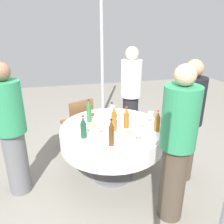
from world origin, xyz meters
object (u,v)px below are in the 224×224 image
object	(u,v)px
plate_south	(92,115)
bottle_amber_inner	(157,121)
person_north	(188,121)
person_outer	(11,130)
wine_glass_front	(143,121)
person_front	(131,94)
plate_left	(117,116)
bottle_green_far	(89,111)
bottle_dark_green_rear	(83,128)
bottle_amber_front	(114,119)
plate_mid	(94,127)
dining_table	(112,136)
wine_glass_rear	(139,133)
plate_near	(129,134)
person_west	(177,146)
wine_glass_inner	(110,114)
bottle_brown_north	(111,133)
chair_far	(79,120)
bottle_amber_outer	(126,118)
bottle_clear_west	(111,115)
wine_glass_far	(100,127)
wine_glass_left	(151,115)

from	to	relation	value
plate_south	bottle_amber_inner	bearing A→B (deg)	46.96
person_north	person_outer	bearing A→B (deg)	-80.49
wine_glass_front	person_front	size ratio (longest dim) A/B	0.09
plate_left	bottle_green_far	bearing A→B (deg)	-77.25
bottle_dark_green_rear	bottle_amber_front	bearing A→B (deg)	104.18
bottle_amber_inner	plate_mid	distance (m)	0.77
dining_table	person_outer	world-z (taller)	person_outer
bottle_green_far	wine_glass_rear	distance (m)	0.81
plate_near	person_west	distance (m)	0.64
wine_glass_inner	person_outer	distance (m)	1.21
bottle_brown_north	person_front	world-z (taller)	person_front
bottle_brown_north	plate_near	bearing A→B (deg)	127.15
bottle_green_far	wine_glass_front	xyz separation A→B (m)	(0.37, 0.61, -0.04)
bottle_amber_front	plate_left	distance (m)	0.47
bottle_amber_front	person_front	size ratio (longest dim) A/B	0.20
bottle_amber_front	person_front	distance (m)	1.17
bottle_amber_inner	plate_left	bearing A→B (deg)	-146.53
plate_left	chair_far	size ratio (longest dim) A/B	0.24
bottle_amber_outer	bottle_green_far	distance (m)	0.51
bottle_green_far	bottle_dark_green_rear	size ratio (longest dim) A/B	1.16
bottle_clear_west	person_west	bearing A→B (deg)	28.29
wine_glass_far	plate_south	xyz separation A→B (m)	(-0.59, -0.01, -0.08)
bottle_amber_outer	person_west	distance (m)	0.79
wine_glass_left	person_outer	world-z (taller)	person_outer
plate_near	bottle_clear_west	bearing A→B (deg)	-154.43
wine_glass_left	plate_left	xyz separation A→B (m)	(-0.29, -0.38, -0.09)
bottle_brown_north	plate_near	size ratio (longest dim) A/B	1.19
bottle_amber_outer	bottle_green_far	xyz separation A→B (m)	(-0.29, -0.42, 0.02)
bottle_amber_front	plate_left	xyz separation A→B (m)	(-0.42, 0.15, -0.14)
wine_glass_left	plate_south	distance (m)	0.82
chair_far	person_north	bearing A→B (deg)	-63.56
bottle_amber_front	person_west	size ratio (longest dim) A/B	0.20
bottle_green_far	person_front	world-z (taller)	person_front
bottle_green_far	chair_far	xyz separation A→B (m)	(-0.59, -0.09, -0.37)
plate_mid	chair_far	xyz separation A→B (m)	(-0.78, -0.13, -0.23)
bottle_clear_west	person_north	world-z (taller)	person_north
wine_glass_rear	plate_south	bearing A→B (deg)	-155.98
wine_glass_left	plate_left	distance (m)	0.48
bottle_amber_inner	plate_near	distance (m)	0.38
bottle_green_far	plate_left	distance (m)	0.43
person_west	chair_far	world-z (taller)	person_west
dining_table	person_north	size ratio (longest dim) A/B	0.84
wine_glass_left	plate_near	distance (m)	0.48
bottle_green_far	plate_left	world-z (taller)	bottle_green_far
bottle_dark_green_rear	person_north	size ratio (longest dim) A/B	0.17
plate_near	plate_mid	bearing A→B (deg)	-128.72
bottle_clear_west	wine_glass_inner	xyz separation A→B (m)	(-0.13, 0.02, -0.05)
wine_glass_far	person_front	world-z (taller)	person_front
bottle_dark_green_rear	wine_glass_far	distance (m)	0.20
bottle_amber_front	bottle_dark_green_rear	world-z (taller)	bottle_amber_front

